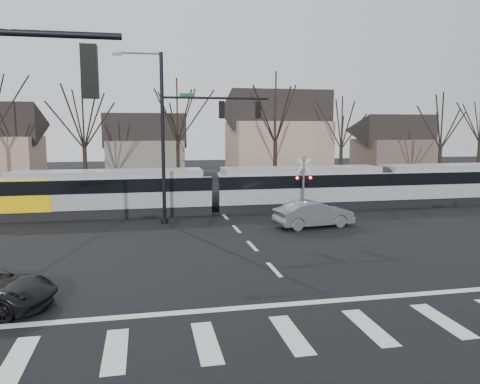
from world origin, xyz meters
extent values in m
plane|color=black|center=(0.00, 0.00, 0.00)|extent=(140.00, 140.00, 0.00)
cube|color=#38331E|center=(0.00, 32.00, 0.01)|extent=(140.00, 28.00, 0.01)
cube|color=silver|center=(-8.40, -4.00, 0.01)|extent=(0.60, 2.60, 0.01)
cube|color=silver|center=(-6.00, -4.00, 0.01)|extent=(0.60, 2.60, 0.01)
cube|color=silver|center=(-3.60, -4.00, 0.01)|extent=(0.60, 2.60, 0.01)
cube|color=silver|center=(-1.20, -4.00, 0.01)|extent=(0.60, 2.60, 0.01)
cube|color=silver|center=(1.20, -4.00, 0.01)|extent=(0.60, 2.60, 0.01)
cube|color=silver|center=(3.60, -4.00, 0.01)|extent=(0.60, 2.60, 0.01)
cube|color=silver|center=(0.00, -1.80, 0.01)|extent=(28.00, 0.35, 0.01)
cube|color=silver|center=(0.00, 2.00, 0.01)|extent=(0.18, 2.00, 0.01)
cube|color=silver|center=(0.00, 6.00, 0.01)|extent=(0.18, 2.00, 0.01)
cube|color=silver|center=(0.00, 10.00, 0.01)|extent=(0.18, 2.00, 0.01)
cube|color=silver|center=(0.00, 14.00, 0.01)|extent=(0.18, 2.00, 0.01)
cube|color=silver|center=(0.00, 18.00, 0.01)|extent=(0.18, 2.00, 0.01)
cube|color=silver|center=(0.00, 22.00, 0.01)|extent=(0.18, 2.00, 0.01)
cube|color=silver|center=(0.00, 26.00, 0.01)|extent=(0.18, 2.00, 0.01)
cube|color=silver|center=(0.00, 30.00, 0.01)|extent=(0.18, 2.00, 0.01)
cube|color=#59595E|center=(0.00, 15.10, 0.03)|extent=(90.00, 0.12, 0.06)
cube|color=#59595E|center=(0.00, 16.50, 0.03)|extent=(90.00, 0.12, 0.06)
cube|color=gray|center=(-7.48, 16.00, 1.51)|extent=(13.42, 2.89, 3.01)
cube|color=black|center=(-7.48, 16.00, 2.12)|extent=(13.44, 2.93, 0.88)
cube|color=yellow|center=(-12.54, 16.00, 1.60)|extent=(3.30, 2.95, 2.01)
cube|color=gray|center=(5.94, 16.00, 1.51)|extent=(12.39, 2.89, 3.01)
cube|color=black|center=(5.94, 16.00, 2.12)|extent=(12.41, 2.93, 0.88)
cube|color=gray|center=(18.84, 16.00, 1.51)|extent=(13.42, 2.89, 3.01)
cube|color=black|center=(18.84, 16.00, 2.12)|extent=(13.44, 2.93, 0.88)
imported|color=#56595E|center=(4.59, 9.68, 0.78)|extent=(3.06, 5.21, 1.55)
cube|color=black|center=(-6.15, -6.00, 6.90)|extent=(0.32, 0.32, 1.05)
sphere|color=#FF0C07|center=(-6.15, -6.00, 7.23)|extent=(0.22, 0.22, 0.22)
cylinder|color=black|center=(-4.00, 12.50, 5.10)|extent=(0.22, 0.22, 10.20)
cylinder|color=black|center=(-4.00, 12.50, 0.15)|extent=(0.44, 0.44, 0.30)
cylinder|color=black|center=(-0.75, 12.50, 7.60)|extent=(6.50, 0.14, 0.14)
cube|color=#0C5926|center=(-2.50, 12.50, 7.75)|extent=(0.90, 0.03, 0.22)
cube|color=black|center=(-0.42, 12.50, 6.90)|extent=(0.32, 0.32, 1.05)
sphere|color=#FF0C07|center=(-0.42, 12.50, 7.23)|extent=(0.22, 0.22, 0.22)
cube|color=black|center=(1.85, 12.50, 6.90)|extent=(0.32, 0.32, 1.05)
sphere|color=#FF0C07|center=(1.85, 12.50, 7.23)|extent=(0.22, 0.22, 0.22)
cube|color=#59595B|center=(-6.50, 12.50, 10.02)|extent=(0.55, 0.22, 0.14)
cylinder|color=#59595B|center=(5.00, 12.80, 2.00)|extent=(0.14, 0.14, 4.00)
cylinder|color=#59595B|center=(5.00, 12.80, 0.10)|extent=(0.36, 0.36, 0.20)
cube|color=silver|center=(5.00, 12.80, 3.40)|extent=(0.95, 0.04, 0.95)
cube|color=silver|center=(5.00, 12.80, 3.40)|extent=(0.95, 0.04, 0.95)
cube|color=black|center=(5.00, 12.80, 2.60)|extent=(1.00, 0.10, 0.12)
sphere|color=#FF0C07|center=(4.55, 12.72, 2.60)|extent=(0.18, 0.18, 0.18)
sphere|color=#FF0C07|center=(5.45, 12.72, 2.60)|extent=(0.18, 0.18, 0.18)
cube|color=slate|center=(-5.00, 36.00, 2.25)|extent=(8.00, 7.00, 4.50)
cube|color=gray|center=(9.00, 33.00, 3.25)|extent=(10.00, 8.00, 6.50)
cube|color=brown|center=(24.00, 35.00, 2.25)|extent=(8.00, 7.00, 4.50)
camera|label=1|loc=(-5.13, -15.99, 5.77)|focal=35.00mm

